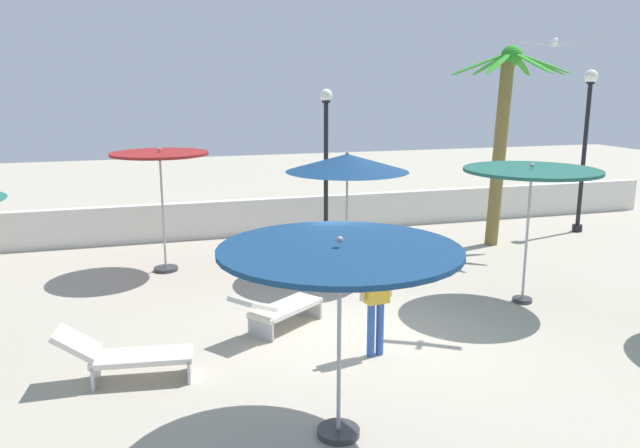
% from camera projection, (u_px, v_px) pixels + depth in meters
% --- Properties ---
extents(ground_plane, '(56.00, 56.00, 0.00)m').
position_uv_depth(ground_plane, '(369.00, 343.00, 10.19)').
color(ground_plane, '#B2A893').
extents(boundary_wall, '(25.20, 0.30, 1.01)m').
position_uv_depth(boundary_wall, '(267.00, 216.00, 17.60)').
color(boundary_wall, silver).
rests_on(boundary_wall, ground_plane).
extents(patio_umbrella_0, '(2.79, 2.79, 2.47)m').
position_uv_depth(patio_umbrella_0, '(340.00, 260.00, 7.05)').
color(patio_umbrella_0, '#333338').
rests_on(patio_umbrella_0, ground_plane).
extents(patio_umbrella_1, '(2.51, 2.51, 2.71)m').
position_uv_depth(patio_umbrella_1, '(531.00, 175.00, 11.60)').
color(patio_umbrella_1, '#333338').
rests_on(patio_umbrella_1, ground_plane).
extents(patio_umbrella_3, '(2.67, 2.67, 2.74)m').
position_uv_depth(patio_umbrella_3, '(347.00, 164.00, 13.38)').
color(patio_umbrella_3, '#333338').
rests_on(patio_umbrella_3, ground_plane).
extents(patio_umbrella_4, '(2.12, 2.12, 2.79)m').
position_uv_depth(patio_umbrella_4, '(160.00, 164.00, 13.66)').
color(patio_umbrella_4, '#333338').
rests_on(patio_umbrella_4, ground_plane).
extents(palm_tree_0, '(2.99, 2.99, 5.10)m').
position_uv_depth(palm_tree_0, '(503.00, 120.00, 15.85)').
color(palm_tree_0, olive).
rests_on(palm_tree_0, ground_plane).
extents(lamp_post_0, '(0.33, 0.33, 4.03)m').
position_uv_depth(lamp_post_0, '(326.00, 156.00, 16.32)').
color(lamp_post_0, black).
rests_on(lamp_post_0, ground_plane).
extents(lamp_post_2, '(0.36, 0.36, 4.54)m').
position_uv_depth(lamp_post_2, '(586.00, 135.00, 17.37)').
color(lamp_post_2, black).
rests_on(lamp_post_2, ground_plane).
extents(lounge_chair_0, '(1.82, 1.53, 0.82)m').
position_uv_depth(lounge_chair_0, '(277.00, 308.00, 10.64)').
color(lounge_chair_0, '#B7B7BC').
rests_on(lounge_chair_0, ground_plane).
extents(lounge_chair_1, '(1.93, 0.79, 0.83)m').
position_uv_depth(lounge_chair_1, '(125.00, 355.00, 8.83)').
color(lounge_chair_1, '#B7B7BC').
rests_on(lounge_chair_1, ground_plane).
extents(guest_0, '(0.56, 0.29, 1.73)m').
position_uv_depth(guest_0, '(376.00, 291.00, 9.53)').
color(guest_0, '#3359B2').
rests_on(guest_0, ground_plane).
extents(seagull_0, '(1.28, 0.81, 0.16)m').
position_uv_depth(seagull_0, '(554.00, 43.00, 10.49)').
color(seagull_0, white).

